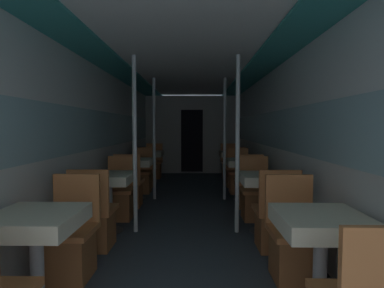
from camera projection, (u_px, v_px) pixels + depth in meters
The scene contains 30 objects.
wall_left at pixel (104, 139), 4.92m from camera, with size 0.05×10.12×2.28m.
wall_right at pixel (274, 140), 4.87m from camera, with size 0.05×10.12×2.28m.
ceiling_panel at pixel (188, 68), 4.83m from camera, with size 2.79×10.12×0.07m.
bulkhead_far at pixel (192, 135), 8.85m from camera, with size 2.73×0.09×2.28m.
dining_table_left_0 at pixel (36, 228), 2.14m from camera, with size 0.60×0.60×0.76m.
chair_left_far_0 at pixel (70, 246), 2.72m from camera, with size 0.44×0.44×0.92m.
dining_table_left_1 at pixel (109, 182), 3.90m from camera, with size 0.60×0.60×0.76m.
chair_left_near_1 at pixel (94, 223), 3.36m from camera, with size 0.44×0.44×0.92m.
chair_left_far_1 at pixel (120, 199), 4.48m from camera, with size 0.44×0.44×0.92m.
support_pole_left_1 at pixel (135, 145), 3.87m from camera, with size 0.06×0.06×2.28m.
dining_table_left_2 at pixel (136, 165), 5.67m from camera, with size 0.60×0.60×0.76m.
chair_left_near_2 at pixel (130, 190), 5.13m from camera, with size 0.44×0.44×0.92m.
chair_left_far_2 at pixel (142, 179), 6.25m from camera, with size 0.44×0.44×0.92m.
support_pole_left_2 at pixel (154, 139), 5.64m from camera, with size 0.06×0.06×2.28m.
dining_table_left_3 at pixel (150, 156), 7.43m from camera, with size 0.60×0.60×0.76m.
chair_left_near_3 at pixel (147, 174), 6.90m from camera, with size 0.44×0.44×0.92m.
chair_left_far_3 at pixel (154, 167), 8.01m from camera, with size 0.44×0.44×0.92m.
dining_table_right_0 at pixel (321, 230), 2.11m from camera, with size 0.60×0.60×0.76m.
chair_right_far_0 at pixel (294, 248), 2.68m from camera, with size 0.44×0.44×0.92m.
dining_table_right_1 at pixel (264, 183), 3.87m from camera, with size 0.60×0.60×0.76m.
chair_right_near_1 at pixel (275, 224), 3.33m from camera, with size 0.44×0.44×0.92m.
chair_right_far_1 at pixel (255, 200), 4.45m from camera, with size 0.44×0.44×0.92m.
support_pole_right_1 at pixel (237, 145), 3.85m from camera, with size 0.06×0.06×2.28m.
dining_table_right_2 at pixel (243, 165), 5.64m from camera, with size 0.60×0.60×0.76m.
chair_right_near_2 at pixel (248, 191), 5.10m from camera, with size 0.44×0.44×0.92m.
chair_right_far_2 at pixel (239, 179), 6.22m from camera, with size 0.44×0.44×0.92m.
support_pole_right_2 at pixel (225, 139), 5.62m from camera, with size 0.06×0.06×2.28m.
dining_table_right_3 at pixel (232, 156), 7.40m from camera, with size 0.60×0.60×0.76m.
chair_right_near_3 at pixel (235, 174), 6.87m from camera, with size 0.44×0.44×0.92m.
chair_right_far_3 at pixel (229, 168), 7.98m from camera, with size 0.44×0.44×0.92m.
Camera 1 is at (0.14, -1.23, 1.37)m, focal length 28.00 mm.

